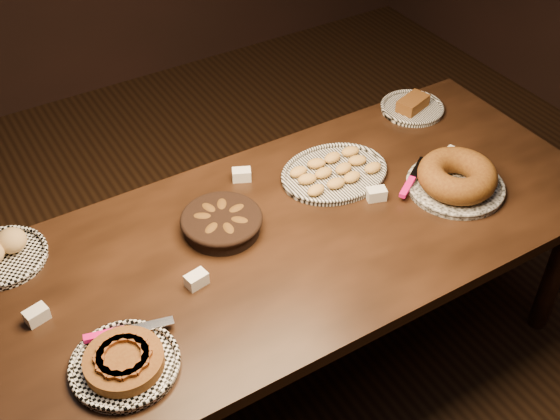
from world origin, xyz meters
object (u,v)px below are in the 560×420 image
apple_tart_plate (124,362)px  madeleine_platter (334,172)px  bundt_cake_plate (456,179)px  buffet_table (284,250)px

apple_tart_plate → madeleine_platter: size_ratio=0.83×
madeleine_platter → bundt_cake_plate: 0.45m
madeleine_platter → buffet_table: bearing=-131.1°
apple_tart_plate → madeleine_platter: 1.10m
buffet_table → bundt_cake_plate: size_ratio=5.73×
bundt_cake_plate → madeleine_platter: bearing=116.5°
apple_tart_plate → bundt_cake_plate: 1.36m
apple_tart_plate → buffet_table: bearing=41.9°
buffet_table → apple_tart_plate: 0.72m
madeleine_platter → bundt_cake_plate: size_ratio=1.01×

